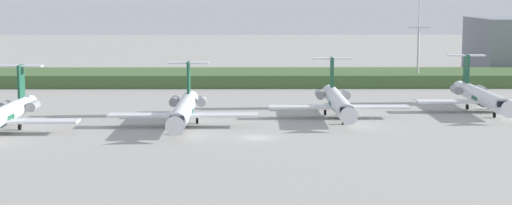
{
  "coord_description": "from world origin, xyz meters",
  "views": [
    {
      "loc": [
        -1.01,
        -116.0,
        20.58
      ],
      "look_at": [
        0.0,
        15.17,
        3.0
      ],
      "focal_mm": 58.49,
      "sensor_mm": 36.0,
      "label": 1
    }
  ],
  "objects_px": {
    "regional_jet_nearest": "(3,115)",
    "regional_jet_third": "(338,101)",
    "regional_jet_fourth": "(481,96)",
    "regional_jet_second": "(184,109)",
    "antenna_mast": "(418,49)"
  },
  "relations": [
    {
      "from": "regional_jet_second",
      "to": "regional_jet_third",
      "type": "xyz_separation_m",
      "value": [
        24.65,
        8.8,
        0.0
      ]
    },
    {
      "from": "regional_jet_nearest",
      "to": "regional_jet_fourth",
      "type": "height_order",
      "value": "same"
    },
    {
      "from": "regional_jet_third",
      "to": "regional_jet_fourth",
      "type": "bearing_deg",
      "value": 14.6
    },
    {
      "from": "antenna_mast",
      "to": "regional_jet_nearest",
      "type": "bearing_deg",
      "value": -140.66
    },
    {
      "from": "regional_jet_third",
      "to": "regional_jet_second",
      "type": "bearing_deg",
      "value": -160.36
    },
    {
      "from": "regional_jet_nearest",
      "to": "regional_jet_third",
      "type": "xyz_separation_m",
      "value": [
        50.79,
        14.6,
        0.0
      ]
    },
    {
      "from": "regional_jet_second",
      "to": "antenna_mast",
      "type": "distance_m",
      "value": 71.82
    },
    {
      "from": "regional_jet_second",
      "to": "regional_jet_fourth",
      "type": "relative_size",
      "value": 1.0
    },
    {
      "from": "regional_jet_third",
      "to": "antenna_mast",
      "type": "bearing_deg",
      "value": 63.81
    },
    {
      "from": "regional_jet_nearest",
      "to": "regional_jet_third",
      "type": "bearing_deg",
      "value": 16.04
    },
    {
      "from": "regional_jet_nearest",
      "to": "antenna_mast",
      "type": "relative_size",
      "value": 1.59
    },
    {
      "from": "regional_jet_second",
      "to": "antenna_mast",
      "type": "xyz_separation_m",
      "value": [
        46.92,
        54.08,
        5.61
      ]
    },
    {
      "from": "regional_jet_nearest",
      "to": "regional_jet_fourth",
      "type": "relative_size",
      "value": 1.0
    },
    {
      "from": "regional_jet_fourth",
      "to": "regional_jet_third",
      "type": "bearing_deg",
      "value": -165.4
    },
    {
      "from": "regional_jet_fourth",
      "to": "antenna_mast",
      "type": "xyz_separation_m",
      "value": [
        -3.26,
        38.64,
        5.61
      ]
    }
  ]
}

